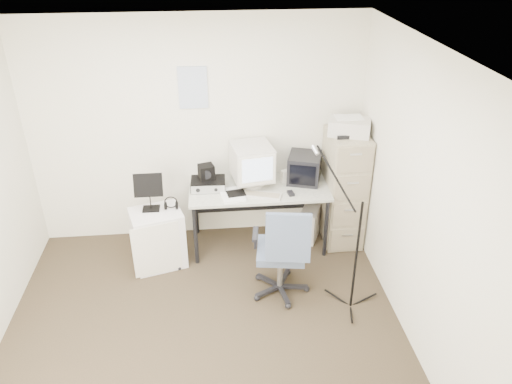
{
  "coord_description": "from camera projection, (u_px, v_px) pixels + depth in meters",
  "views": [
    {
      "loc": [
        0.13,
        -3.27,
        3.29
      ],
      "look_at": [
        0.55,
        0.95,
        0.95
      ],
      "focal_mm": 35.0,
      "sensor_mm": 36.0,
      "label": 1
    }
  ],
  "objects": [
    {
      "name": "wall_right",
      "position": [
        424.0,
        209.0,
        3.98
      ],
      "size": [
        0.02,
        3.6,
        2.5
      ],
      "primitive_type": "cube",
      "color": "silver",
      "rests_on": "ground"
    },
    {
      "name": "crt_tv",
      "position": [
        304.0,
        168.0,
        5.45
      ],
      "size": [
        0.43,
        0.44,
        0.31
      ],
      "primitive_type": "cube",
      "rotation": [
        0.0,
        0.0,
        -0.3
      ],
      "color": "black",
      "rests_on": "desk"
    },
    {
      "name": "radio_speaker",
      "position": [
        206.0,
        172.0,
        5.31
      ],
      "size": [
        0.19,
        0.18,
        0.15
      ],
      "primitive_type": "cube",
      "rotation": [
        0.0,
        0.0,
        0.27
      ],
      "color": "black",
      "rests_on": "radio_receiver"
    },
    {
      "name": "printer",
      "position": [
        349.0,
        127.0,
        5.18
      ],
      "size": [
        0.49,
        0.41,
        0.16
      ],
      "primitive_type": "cube",
      "rotation": [
        0.0,
        0.0,
        -0.33
      ],
      "color": "beige",
      "rests_on": "filing_cabinet"
    },
    {
      "name": "crt_monitor",
      "position": [
        252.0,
        165.0,
        5.35
      ],
      "size": [
        0.48,
        0.49,
        0.45
      ],
      "primitive_type": "cube",
      "rotation": [
        0.0,
        0.0,
        0.17
      ],
      "color": "beige",
      "rests_on": "desk"
    },
    {
      "name": "papers",
      "position": [
        232.0,
        195.0,
        5.22
      ],
      "size": [
        0.28,
        0.35,
        0.02
      ],
      "primitive_type": "cube",
      "rotation": [
        0.0,
        0.0,
        0.16
      ],
      "color": "white",
      "rests_on": "desk"
    },
    {
      "name": "floor",
      "position": [
        205.0,
        340.0,
        4.43
      ],
      "size": [
        3.6,
        3.6,
        0.01
      ],
      "primitive_type": "cube",
      "color": "#2F271C",
      "rests_on": "ground"
    },
    {
      "name": "ceiling",
      "position": [
        186.0,
        57.0,
        3.22
      ],
      "size": [
        3.6,
        3.6,
        0.01
      ],
      "primitive_type": "cube",
      "color": "white",
      "rests_on": "ground"
    },
    {
      "name": "filing_cabinet",
      "position": [
        343.0,
        188.0,
        5.54
      ],
      "size": [
        0.4,
        0.6,
        1.3
      ],
      "primitive_type": "cube",
      "color": "#BAB08D",
      "rests_on": "floor"
    },
    {
      "name": "desk",
      "position": [
        259.0,
        216.0,
        5.57
      ],
      "size": [
        1.5,
        0.7,
        0.73
      ],
      "primitive_type": "cube",
      "color": "beige",
      "rests_on": "floor"
    },
    {
      "name": "office_chair",
      "position": [
        281.0,
        249.0,
        4.77
      ],
      "size": [
        0.66,
        0.66,
        1.01
      ],
      "primitive_type": "cube",
      "rotation": [
        0.0,
        0.0,
        -0.15
      ],
      "color": "slate",
      "rests_on": "floor"
    },
    {
      "name": "wall_back",
      "position": [
        198.0,
        132.0,
        5.39
      ],
      "size": [
        3.6,
        0.02,
        2.5
      ],
      "primitive_type": "cube",
      "color": "silver",
      "rests_on": "ground"
    },
    {
      "name": "pc_tower",
      "position": [
        310.0,
        222.0,
        5.78
      ],
      "size": [
        0.33,
        0.44,
        0.38
      ],
      "primitive_type": "cube",
      "rotation": [
        0.0,
        0.0,
        -0.43
      ],
      "color": "beige",
      "rests_on": "floor"
    },
    {
      "name": "headphones",
      "position": [
        171.0,
        205.0,
        5.15
      ],
      "size": [
        0.18,
        0.18,
        0.03
      ],
      "primitive_type": "torus",
      "rotation": [
        0.0,
        0.0,
        -0.19
      ],
      "color": "black",
      "rests_on": "side_cart"
    },
    {
      "name": "mic_stand",
      "position": [
        358.0,
        241.0,
        4.46
      ],
      "size": [
        0.03,
        0.03,
        1.51
      ],
      "primitive_type": "cylinder",
      "rotation": [
        0.0,
        0.0,
        1.94
      ],
      "color": "black",
      "rests_on": "floor"
    },
    {
      "name": "radio_receiver",
      "position": [
        208.0,
        184.0,
        5.34
      ],
      "size": [
        0.37,
        0.27,
        0.1
      ],
      "primitive_type": "cube",
      "rotation": [
        0.0,
        0.0,
        -0.03
      ],
      "color": "black",
      "rests_on": "desk"
    },
    {
      "name": "desk_speaker",
      "position": [
        285.0,
        176.0,
        5.47
      ],
      "size": [
        0.09,
        0.09,
        0.13
      ],
      "primitive_type": "cube",
      "rotation": [
        0.0,
        0.0,
        0.33
      ],
      "color": "silver",
      "rests_on": "desk"
    },
    {
      "name": "keyboard",
      "position": [
        262.0,
        195.0,
        5.21
      ],
      "size": [
        0.42,
        0.26,
        0.02
      ],
      "primitive_type": "cube",
      "rotation": [
        0.0,
        0.0,
        -0.31
      ],
      "color": "beige",
      "rests_on": "desk"
    },
    {
      "name": "music_stand",
      "position": [
        149.0,
        191.0,
        5.06
      ],
      "size": [
        0.29,
        0.16,
        0.42
      ],
      "primitive_type": "cube",
      "rotation": [
        0.0,
        0.0,
        -0.01
      ],
      "color": "black",
      "rests_on": "side_cart"
    },
    {
      "name": "side_cart",
      "position": [
        158.0,
        238.0,
        5.27
      ],
      "size": [
        0.61,
        0.54,
        0.64
      ],
      "primitive_type": "cube",
      "rotation": [
        0.0,
        0.0,
        0.28
      ],
      "color": "silver",
      "rests_on": "floor"
    },
    {
      "name": "mouse",
      "position": [
        291.0,
        193.0,
        5.24
      ],
      "size": [
        0.07,
        0.11,
        0.03
      ],
      "primitive_type": "cube",
      "rotation": [
        0.0,
        0.0,
        0.18
      ],
      "color": "black",
      "rests_on": "desk"
    },
    {
      "name": "wall_calendar",
      "position": [
        193.0,
        88.0,
        5.13
      ],
      "size": [
        0.3,
        0.02,
        0.44
      ],
      "primitive_type": "cube",
      "color": "white",
      "rests_on": "wall_back"
    }
  ]
}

